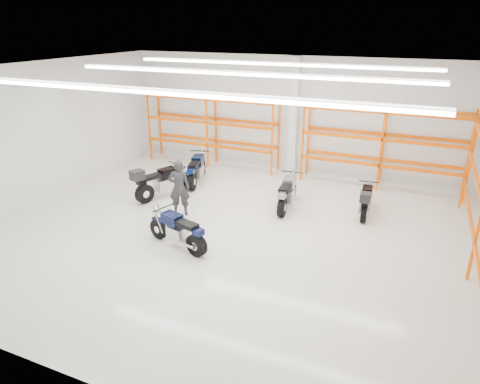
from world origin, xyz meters
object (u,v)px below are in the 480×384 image
at_px(motorcycle_back_d, 366,201).
at_px(structural_column, 294,117).
at_px(standing_man, 179,188).
at_px(motorcycle_back_c, 287,194).
at_px(motorcycle_back_b, 196,170).
at_px(motorcycle_back_a, 159,183).
at_px(motorcycle_main, 179,232).

relative_size(motorcycle_back_d, structural_column, 0.44).
height_order(motorcycle_back_d, standing_man, standing_man).
distance_m(motorcycle_back_c, standing_man, 3.44).
distance_m(motorcycle_back_b, motorcycle_back_c, 3.88).
relative_size(motorcycle_back_c, structural_column, 0.48).
bearing_deg(motorcycle_back_c, motorcycle_back_b, 167.17).
xyz_separation_m(motorcycle_back_c, standing_man, (-2.92, -1.77, 0.39)).
distance_m(motorcycle_back_a, standing_man, 1.63).
bearing_deg(motorcycle_back_c, standing_man, -148.74).
relative_size(motorcycle_main, standing_man, 1.15).
distance_m(motorcycle_back_a, motorcycle_back_b, 1.83).
distance_m(motorcycle_back_c, motorcycle_back_d, 2.44).
relative_size(motorcycle_back_a, motorcycle_back_c, 1.03).
bearing_deg(motorcycle_back_c, structural_column, 104.53).
relative_size(motorcycle_back_a, structural_column, 0.50).
relative_size(motorcycle_main, motorcycle_back_d, 1.04).
height_order(motorcycle_back_b, motorcycle_back_c, motorcycle_back_b).
distance_m(motorcycle_back_d, standing_man, 5.78).
bearing_deg(standing_man, motorcycle_back_a, -58.59).
xyz_separation_m(motorcycle_back_b, structural_column, (2.86, 2.68, 1.73)).
height_order(motorcycle_back_a, motorcycle_back_b, motorcycle_back_a).
bearing_deg(motorcycle_main, motorcycle_back_a, 131.43).
distance_m(motorcycle_main, motorcycle_back_b, 4.92).
bearing_deg(motorcycle_main, motorcycle_back_b, 113.36).
height_order(motorcycle_main, motorcycle_back_b, motorcycle_back_b).
distance_m(motorcycle_back_a, motorcycle_back_c, 4.36).
relative_size(motorcycle_back_a, motorcycle_back_b, 1.01).
bearing_deg(structural_column, motorcycle_back_a, -126.97).
bearing_deg(motorcycle_main, structural_column, 82.78).
xyz_separation_m(motorcycle_back_b, standing_man, (0.86, -2.64, 0.38)).
xyz_separation_m(motorcycle_main, motorcycle_back_c, (1.83, 3.66, 0.02)).
bearing_deg(motorcycle_main, motorcycle_back_d, 43.94).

